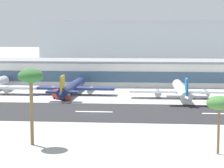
{
  "coord_description": "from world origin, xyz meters",
  "views": [
    {
      "loc": [
        17.31,
        -129.65,
        24.66
      ],
      "look_at": [
        2.84,
        40.93,
        4.55
      ],
      "focal_mm": 67.44,
      "sensor_mm": 36.0,
      "label": 1
    }
  ],
  "objects": [
    {
      "name": "palm_tree_0",
      "position": [
        32.07,
        -42.98,
        10.55
      ],
      "size": [
        5.27,
        5.27,
        12.2
      ],
      "color": "brown",
      "rests_on": "ground_plane"
    },
    {
      "name": "service_fuel_truck_1",
      "position": [
        -15.19,
        26.75,
        2.03
      ],
      "size": [
        8.16,
        7.49,
        3.95
      ],
      "rotation": [
        0.0,
        0.0,
        2.44
      ],
      "color": "#B2231E",
      "rests_on": "ground_plane"
    },
    {
      "name": "palm_tree_1",
      "position": [
        -8.41,
        -39.04,
        14.97
      ],
      "size": [
        5.72,
        5.72,
        17.21
      ],
      "color": "brown",
      "rests_on": "ground_plane"
    },
    {
      "name": "runway_centreline_dash_5",
      "position": [
        40.52,
        2.37,
        0.09
      ],
      "size": [
        12.0,
        1.2,
        0.01
      ],
      "primitive_type": "cube",
      "color": "white",
      "rests_on": "runway_strip"
    },
    {
      "name": "ground_plane",
      "position": [
        0.0,
        0.0,
        0.0
      ],
      "size": [
        1400.0,
        1400.0,
        0.0
      ],
      "primitive_type": "plane",
      "color": "#A8A8A3"
    },
    {
      "name": "runway_centreline_dash_4",
      "position": [
        0.31,
        2.37,
        0.09
      ],
      "size": [
        12.0,
        1.2,
        0.01
      ],
      "primitive_type": "cube",
      "color": "white",
      "rests_on": "runway_strip"
    },
    {
      "name": "airliner_gold_tail_gate_1",
      "position": [
        -13.76,
        39.29,
        3.1
      ],
      "size": [
        35.74,
        46.5,
        9.7
      ],
      "rotation": [
        0.0,
        0.0,
        1.56
      ],
      "color": "navy",
      "rests_on": "ground_plane"
    },
    {
      "name": "runway_strip",
      "position": [
        0.0,
        2.37,
        0.04
      ],
      "size": [
        800.0,
        32.57,
        0.08
      ],
      "primitive_type": "cube",
      "color": "#262628",
      "rests_on": "ground_plane"
    },
    {
      "name": "distant_hotel_block",
      "position": [
        14.76,
        178.43,
        17.17
      ],
      "size": [
        147.36,
        33.39,
        34.33
      ],
      "primitive_type": "cube",
      "color": "#A8B2BC",
      "rests_on": "ground_plane"
    },
    {
      "name": "terminal_building",
      "position": [
        8.61,
        80.32,
        6.08
      ],
      "size": [
        186.15,
        30.39,
        12.16
      ],
      "color": "silver",
      "rests_on": "ground_plane"
    },
    {
      "name": "airliner_blue_tail_gate_2",
      "position": [
        30.62,
        33.37,
        3.07
      ],
      "size": [
        40.92,
        46.29,
        9.66
      ],
      "rotation": [
        0.0,
        0.0,
        1.58
      ],
      "color": "silver",
      "rests_on": "ground_plane"
    }
  ]
}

